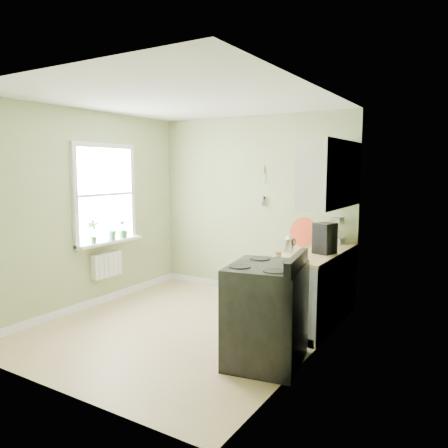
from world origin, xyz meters
The scene contains 21 objects.
floor centered at (0.00, 0.00, -0.01)m, with size 3.20×3.60×0.02m, color tan.
ceiling centered at (0.00, 0.00, 2.71)m, with size 3.20×3.60×0.02m, color white.
wall_back centered at (0.00, 1.81, 1.35)m, with size 3.20×0.02×2.70m, color #A4B178.
wall_left centered at (-1.61, 0.00, 1.35)m, with size 0.02×3.60×2.70m, color #A4B178.
wall_right centered at (1.61, 0.00, 1.35)m, with size 0.02×3.60×2.70m, color #A4B178.
base_cabinets centered at (1.30, 1.00, 0.43)m, with size 0.60×1.60×0.87m, color white.
countertop centered at (1.29, 1.00, 0.89)m, with size 0.64×1.60×0.04m, color beige.
upper_cabinets centered at (1.43, 1.10, 1.85)m, with size 0.35×1.40×0.80m, color white.
window centered at (-1.58, 0.30, 1.55)m, with size 0.06×1.14×1.44m.
window_sill centered at (-1.51, 0.30, 0.88)m, with size 0.18×1.14×0.04m, color white.
radiator centered at (-1.54, 0.25, 0.55)m, with size 0.12×0.50×0.35m, color white.
wall_utensils centered at (0.20, 1.78, 1.56)m, with size 0.02×0.14×0.58m.
stove centered at (1.28, -0.34, 0.50)m, with size 0.84×0.92×1.12m.
stand_mixer centered at (1.34, 1.74, 1.08)m, with size 0.20×0.33×0.39m.
kettle centered at (1.05, 0.73, 1.01)m, with size 0.21×0.12×0.21m.
coffee_maker centered at (1.43, 0.90, 1.08)m, with size 0.27×0.28×0.36m.
red_tray centered at (1.05, 1.20, 1.10)m, with size 0.38×0.38×0.02m, color #CB4522.
jar centered at (1.10, 0.30, 0.95)m, with size 0.07×0.07×0.08m.
plant_a centered at (-1.50, -0.02, 1.06)m, with size 0.17×0.12×0.33m, color #316B33.
plant_b centered at (-1.50, 0.35, 1.05)m, with size 0.16×0.13×0.30m, color #316B33.
plant_c centered at (-1.50, 0.56, 1.03)m, with size 0.15×0.15×0.26m, color #316B33.
Camera 1 is at (3.08, -4.10, 1.91)m, focal length 35.00 mm.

